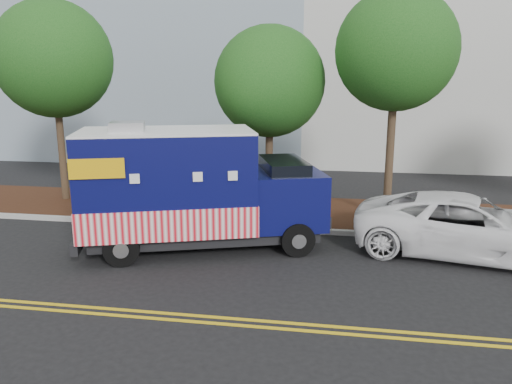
# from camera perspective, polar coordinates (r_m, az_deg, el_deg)

# --- Properties ---
(ground) EXTENTS (120.00, 120.00, 0.00)m
(ground) POSITION_cam_1_polar(r_m,az_deg,el_deg) (14.75, -6.34, -5.74)
(ground) COLOR black
(ground) RESTS_ON ground
(curb) EXTENTS (120.00, 0.18, 0.15)m
(curb) POSITION_cam_1_polar(r_m,az_deg,el_deg) (16.01, -5.00, -3.89)
(curb) COLOR #9E9E99
(curb) RESTS_ON ground
(mulch_strip) EXTENTS (120.00, 4.00, 0.15)m
(mulch_strip) POSITION_cam_1_polar(r_m,az_deg,el_deg) (17.97, -3.35, -1.96)
(mulch_strip) COLOR black
(mulch_strip) RESTS_ON ground
(centerline_near) EXTENTS (120.00, 0.10, 0.01)m
(centerline_near) POSITION_cam_1_polar(r_m,az_deg,el_deg) (10.86, -12.84, -13.16)
(centerline_near) COLOR gold
(centerline_near) RESTS_ON ground
(centerline_far) EXTENTS (120.00, 0.10, 0.01)m
(centerline_far) POSITION_cam_1_polar(r_m,az_deg,el_deg) (10.65, -13.35, -13.73)
(centerline_far) COLOR gold
(centerline_far) RESTS_ON ground
(tree_a) EXTENTS (4.21, 4.21, 7.44)m
(tree_a) POSITION_cam_1_polar(r_m,az_deg,el_deg) (20.02, -22.12, 13.86)
(tree_a) COLOR #38281C
(tree_a) RESTS_ON ground
(tree_b) EXTENTS (3.75, 3.75, 6.43)m
(tree_b) POSITION_cam_1_polar(r_m,az_deg,el_deg) (17.26, 1.56, 12.46)
(tree_b) COLOR #38281C
(tree_b) RESTS_ON ground
(tree_c) EXTENTS (3.75, 3.75, 7.40)m
(tree_c) POSITION_cam_1_polar(r_m,az_deg,el_deg) (16.55, 15.73, 15.27)
(tree_c) COLOR #38281C
(tree_c) RESTS_ON ground
(sign_post) EXTENTS (0.06, 0.06, 2.40)m
(sign_post) POSITION_cam_1_polar(r_m,az_deg,el_deg) (17.59, -19.20, 0.75)
(sign_post) COLOR #473828
(sign_post) RESTS_ON ground
(food_truck) EXTENTS (7.19, 4.45, 3.58)m
(food_truck) POSITION_cam_1_polar(r_m,az_deg,el_deg) (13.91, -7.54, 0.01)
(food_truck) COLOR black
(food_truck) RESTS_ON ground
(white_car) EXTENTS (6.30, 3.84, 1.63)m
(white_car) POSITION_cam_1_polar(r_m,az_deg,el_deg) (14.59, 22.95, -3.59)
(white_car) COLOR white
(white_car) RESTS_ON ground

